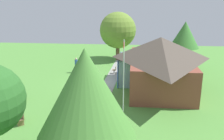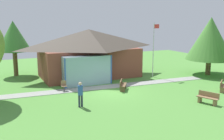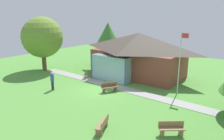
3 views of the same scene
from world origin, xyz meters
name	(u,v)px [view 1 (image 1 of 3)]	position (x,y,z in m)	size (l,w,h in m)	color
ground_plane	(93,84)	(0.00, 0.00, 0.00)	(44.00, 44.00, 0.00)	#54933D
pavilion	(158,61)	(0.24, 6.33, 2.52)	(10.56, 7.14, 4.83)	brown
footpath	(109,84)	(0.00, 1.64, 0.01)	(19.87, 1.30, 0.03)	#999993
flagpole	(124,74)	(6.09, 3.37, 3.03)	(0.64, 0.08, 5.48)	silver
bench_front_right	(17,96)	(4.70, -5.61, 0.40)	(0.96, 1.56, 0.84)	olive
bench_lawn_far_right	(19,117)	(8.26, -3.66, 0.40)	(1.46, 1.26, 0.84)	olive
bench_rear_near_path	(93,83)	(0.94, 0.16, 0.40)	(1.19, 1.50, 0.84)	brown
patio_chair_west	(115,70)	(-3.61, 1.90, 0.42)	(0.47, 0.47, 0.86)	#8C6B4C
visitor_strolling_lawn	(76,64)	(-3.63, -2.52, 1.02)	(0.34, 0.34, 1.74)	#2D3347
tree_east_hedge	(86,94)	(12.05, 1.85, 3.83)	(4.90, 4.90, 6.05)	brown
tree_west_hedge	(118,30)	(-10.35, 1.75, 4.09)	(4.93, 4.93, 6.57)	brown
tree_behind_pavilion_left	(185,35)	(-6.58, 9.96, 4.10)	(3.44, 3.44, 5.69)	brown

